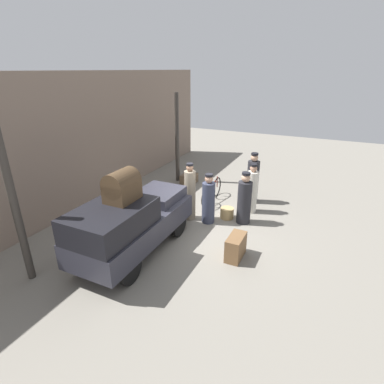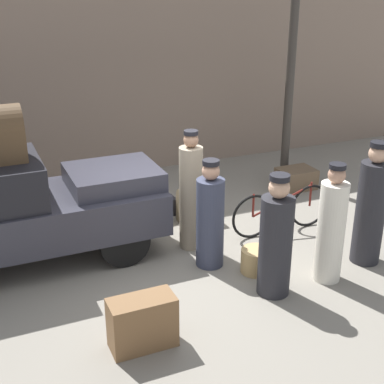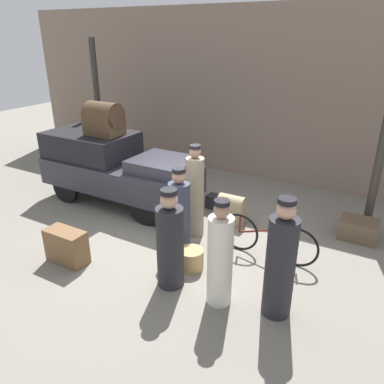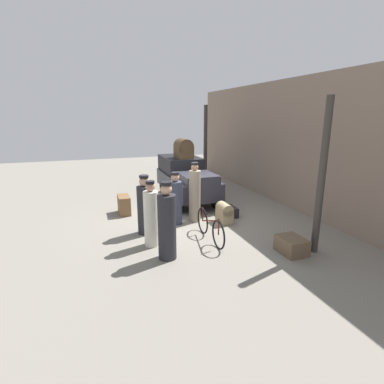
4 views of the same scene
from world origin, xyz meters
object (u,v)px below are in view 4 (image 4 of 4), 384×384
porter_standing_middle (167,224)px  suitcase_black_upright (124,205)px  conductor_in_dark_uniform (176,201)px  trunk_on_truck_roof (184,149)px  bicycle (210,227)px  wicker_basket (166,225)px  suitcase_small_leather (224,213)px  truck (185,177)px  trunk_wicker_pale (292,245)px  trunk_large_brown (231,211)px  porter_lifting_near_truck (195,194)px  porter_carrying_trunk (151,217)px  porter_with_bicycle (145,207)px

porter_standing_middle → suitcase_black_upright: porter_standing_middle is taller
conductor_in_dark_uniform → trunk_on_truck_roof: (-2.69, 1.12, 1.25)m
suitcase_black_upright → bicycle: bearing=31.9°
wicker_basket → suitcase_small_leather: (-0.10, 1.91, 0.15)m
conductor_in_dark_uniform → suitcase_small_leather: (0.42, 1.46, -0.41)m
truck → trunk_wicker_pale: (5.38, 0.97, -0.70)m
conductor_in_dark_uniform → trunk_large_brown: 2.02m
wicker_basket → conductor_in_dark_uniform: 0.88m
truck → conductor_in_dark_uniform: (2.48, -1.12, -0.17)m
porter_standing_middle → porter_lifting_near_truck: (-2.18, 1.46, 0.03)m
wicker_basket → trunk_wicker_pale: bearing=46.8°
porter_lifting_near_truck → trunk_on_truck_roof: bearing=169.6°
porter_carrying_trunk → suitcase_black_upright: (-2.83, -0.37, -0.47)m
porter_standing_middle → suitcase_black_upright: size_ratio=2.44×
porter_lifting_near_truck → trunk_large_brown: (-0.07, 1.30, -0.71)m
trunk_on_truck_roof → conductor_in_dark_uniform: bearing=-22.6°
suitcase_small_leather → trunk_on_truck_roof: (-3.11, -0.34, 1.66)m
porter_carrying_trunk → porter_lifting_near_truck: porter_lifting_near_truck is taller
suitcase_small_leather → bicycle: bearing=-40.1°
conductor_in_dark_uniform → suitcase_black_upright: (-1.50, -1.39, -0.42)m
bicycle → trunk_large_brown: 2.18m
suitcase_black_upright → wicker_basket: bearing=24.8°
porter_carrying_trunk → conductor_in_dark_uniform: 1.67m
wicker_basket → porter_carrying_trunk: size_ratio=0.26×
truck → conductor_in_dark_uniform: size_ratio=2.34×
porter_with_bicycle → bicycle: bearing=54.4°
wicker_basket → suitcase_black_upright: (-2.02, -0.93, 0.13)m
porter_carrying_trunk → porter_with_bicycle: bearing=179.8°
suitcase_black_upright → porter_lifting_near_truck: bearing=53.8°
porter_lifting_near_truck → trunk_on_truck_roof: trunk_on_truck_roof is taller
bicycle → suitcase_black_upright: bicycle is taller
trunk_wicker_pale → trunk_large_brown: 2.99m
porter_with_bicycle → trunk_wicker_pale: bearing=51.8°
porter_carrying_trunk → suitcase_small_leather: (-0.91, 2.48, -0.45)m
porter_lifting_near_truck → truck: bearing=168.7°
porter_standing_middle → suitcase_black_upright: (-3.66, -0.57, -0.53)m
truck → trunk_on_truck_roof: size_ratio=4.77×
suitcase_black_upright → trunk_large_brown: size_ratio=1.23×
bicycle → trunk_on_truck_roof: size_ratio=2.31×
porter_standing_middle → trunk_wicker_pale: 3.07m
porter_standing_middle → trunk_on_truck_roof: (-4.85, 1.94, 1.14)m
truck → porter_lifting_near_truck: size_ratio=2.02×
trunk_wicker_pale → trunk_on_truck_roof: 5.95m
conductor_in_dark_uniform → porter_with_bicycle: porter_with_bicycle is taller
porter_carrying_trunk → porter_with_bicycle: size_ratio=1.01×
porter_lifting_near_truck → bicycle: bearing=-4.6°
suitcase_black_upright → trunk_large_brown: bearing=67.0°
porter_lifting_near_truck → suitcase_black_upright: porter_lifting_near_truck is taller
truck → trunk_wicker_pale: 5.51m
bicycle → suitcase_small_leather: size_ratio=2.92×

